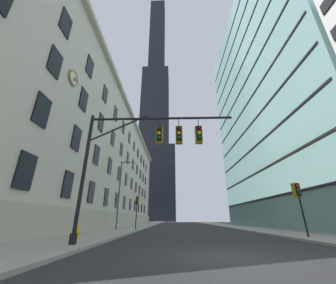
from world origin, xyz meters
name	(u,v)px	position (x,y,z in m)	size (l,w,h in m)	color
ground_plane	(229,259)	(0.00, 0.00, -0.05)	(102.00, 160.00, 0.10)	#28282B
sidewalk_left	(4,254)	(-8.50, 0.00, 0.07)	(5.00, 160.00, 0.15)	gray
station_building	(84,164)	(-19.48, 28.17, 11.19)	(17.64, 68.34, 22.42)	beige
dark_skyscraper	(155,126)	(-12.92, 96.43, 53.22)	(23.49, 23.49, 181.92)	black
glass_office_midrise	(287,97)	(19.03, 22.62, 22.11)	(16.17, 36.35, 44.22)	gray
traffic_signal_mast	(152,144)	(-3.25, 2.24, 5.36)	(8.67, 0.63, 7.12)	black
traffic_light_near_right	(297,193)	(7.15, 6.78, 3.09)	(0.40, 0.63, 3.67)	black
traffic_light_far_left	(137,202)	(-6.64, 17.05, 3.22)	(0.40, 0.63, 3.82)	black
street_lamppost	(122,187)	(-8.39, 15.81, 4.90)	(2.14, 0.32, 8.06)	#47474C
fire_hydrant	(77,232)	(-7.53, 3.72, 0.61)	(0.42, 0.26, 0.85)	gold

